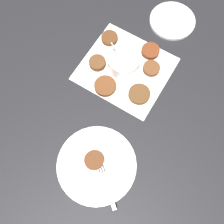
% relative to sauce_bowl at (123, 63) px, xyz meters
% --- Properties ---
extents(ground_plane, '(4.00, 4.00, 0.00)m').
position_rel_sauce_bowl_xyz_m(ground_plane, '(-0.02, 0.03, -0.03)').
color(ground_plane, black).
extents(napkin, '(0.32, 0.31, 0.00)m').
position_rel_sauce_bowl_xyz_m(napkin, '(-0.01, 0.00, -0.03)').
color(napkin, white).
rests_on(napkin, ground_plane).
extents(sauce_bowl, '(0.12, 0.11, 0.11)m').
position_rel_sauce_bowl_xyz_m(sauce_bowl, '(0.00, 0.00, 0.00)').
color(sauce_bowl, white).
rests_on(sauce_bowl, napkin).
extents(fritter_0, '(0.06, 0.06, 0.02)m').
position_rel_sauce_bowl_xyz_m(fritter_0, '(0.08, -0.08, -0.02)').
color(fritter_0, '#4B2B16').
rests_on(fritter_0, napkin).
extents(fritter_1, '(0.07, 0.07, 0.01)m').
position_rel_sauce_bowl_xyz_m(fritter_1, '(-0.09, 0.08, -0.02)').
color(fritter_1, '#4D311A').
rests_on(fritter_1, napkin).
extents(fritter_2, '(0.06, 0.06, 0.02)m').
position_rel_sauce_bowl_xyz_m(fritter_2, '(-0.09, -0.02, -0.02)').
color(fritter_2, '#56331C').
rests_on(fritter_2, napkin).
extents(fritter_3, '(0.06, 0.06, 0.02)m').
position_rel_sauce_bowl_xyz_m(fritter_3, '(-0.07, -0.09, -0.02)').
color(fritter_3, '#5A2A15').
rests_on(fritter_3, napkin).
extents(fritter_4, '(0.06, 0.06, 0.02)m').
position_rel_sauce_bowl_xyz_m(fritter_4, '(0.08, 0.03, -0.01)').
color(fritter_4, '#50311A').
rests_on(fritter_4, napkin).
extents(fritter_5, '(0.07, 0.07, 0.02)m').
position_rel_sauce_bowl_xyz_m(fritter_5, '(0.03, 0.09, -0.02)').
color(fritter_5, '#563019').
rests_on(fritter_5, napkin).
extents(serving_plate, '(0.24, 0.24, 0.02)m').
position_rel_sauce_bowl_xyz_m(serving_plate, '(-0.05, 0.34, -0.02)').
color(serving_plate, white).
rests_on(serving_plate, ground_plane).
extents(fritter_on_plate, '(0.06, 0.06, 0.01)m').
position_rel_sauce_bowl_xyz_m(fritter_on_plate, '(-0.04, 0.33, -0.00)').
color(fritter_on_plate, '#512D19').
rests_on(fritter_on_plate, serving_plate).
extents(fork, '(0.12, 0.14, 0.00)m').
position_rel_sauce_bowl_xyz_m(fork, '(-0.08, 0.36, -0.01)').
color(fork, silver).
rests_on(fork, serving_plate).
extents(extra_saucer, '(0.17, 0.17, 0.01)m').
position_rel_sauce_bowl_xyz_m(extra_saucer, '(-0.10, -0.24, -0.02)').
color(extra_saucer, white).
rests_on(extra_saucer, ground_plane).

